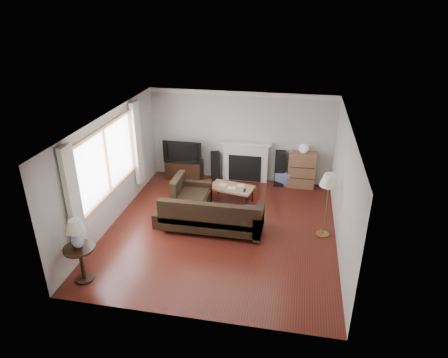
% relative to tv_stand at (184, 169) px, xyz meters
% --- Properties ---
extents(room, '(5.10, 5.60, 2.54)m').
position_rel_tv_stand_xyz_m(room, '(1.57, -2.49, 1.00)').
color(room, '#541C12').
rests_on(room, ground).
extents(window, '(0.12, 2.74, 1.54)m').
position_rel_tv_stand_xyz_m(window, '(-0.88, -2.69, 1.30)').
color(window, brown).
rests_on(window, room).
extents(curtain_near, '(0.10, 0.35, 2.10)m').
position_rel_tv_stand_xyz_m(curtain_near, '(-0.83, -4.21, 1.15)').
color(curtain_near, white).
rests_on(curtain_near, room).
extents(curtain_far, '(0.10, 0.35, 2.10)m').
position_rel_tv_stand_xyz_m(curtain_far, '(-0.83, -1.17, 1.15)').
color(curtain_far, white).
rests_on(curtain_far, room).
extents(fireplace, '(1.40, 0.26, 1.15)m').
position_rel_tv_stand_xyz_m(fireplace, '(1.72, 0.15, 0.32)').
color(fireplace, white).
rests_on(fireplace, room).
extents(tv_stand, '(1.02, 0.46, 0.51)m').
position_rel_tv_stand_xyz_m(tv_stand, '(0.00, 0.00, 0.00)').
color(tv_stand, black).
rests_on(tv_stand, ground).
extents(television, '(1.09, 0.14, 0.63)m').
position_rel_tv_stand_xyz_m(television, '(0.00, 0.00, 0.57)').
color(television, black).
rests_on(television, tv_stand).
extents(speaker_left, '(0.31, 0.33, 0.81)m').
position_rel_tv_stand_xyz_m(speaker_left, '(0.89, 0.06, 0.15)').
color(speaker_left, black).
rests_on(speaker_left, ground).
extents(speaker_right, '(0.29, 0.34, 0.96)m').
position_rel_tv_stand_xyz_m(speaker_right, '(2.68, 0.06, 0.23)').
color(speaker_right, black).
rests_on(speaker_right, ground).
extents(bookshelf, '(0.72, 0.34, 0.99)m').
position_rel_tv_stand_xyz_m(bookshelf, '(3.27, 0.04, 0.24)').
color(bookshelf, brown).
rests_on(bookshelf, ground).
extents(globe_lamp, '(0.25, 0.25, 0.25)m').
position_rel_tv_stand_xyz_m(globe_lamp, '(3.27, 0.04, 0.86)').
color(globe_lamp, white).
rests_on(globe_lamp, bookshelf).
extents(sectional_sofa, '(2.41, 1.76, 0.78)m').
position_rel_tv_stand_xyz_m(sectional_sofa, '(1.38, -2.56, 0.13)').
color(sectional_sofa, black).
rests_on(sectional_sofa, ground).
extents(coffee_table, '(1.18, 0.80, 0.42)m').
position_rel_tv_stand_xyz_m(coffee_table, '(1.57, -1.17, -0.04)').
color(coffee_table, '#9E734B').
rests_on(coffee_table, ground).
extents(footstool, '(0.41, 0.41, 0.35)m').
position_rel_tv_stand_xyz_m(footstool, '(0.25, -2.59, -0.08)').
color(footstool, black).
rests_on(footstool, ground).
extents(floor_lamp, '(0.44, 0.44, 1.47)m').
position_rel_tv_stand_xyz_m(floor_lamp, '(3.79, -2.30, 0.48)').
color(floor_lamp, '#A9733A').
rests_on(floor_lamp, ground).
extents(side_table, '(0.57, 0.57, 0.71)m').
position_rel_tv_stand_xyz_m(side_table, '(-0.58, -4.67, 0.10)').
color(side_table, black).
rests_on(side_table, ground).
extents(table_lamp, '(0.34, 0.34, 0.56)m').
position_rel_tv_stand_xyz_m(table_lamp, '(-0.58, -4.67, 0.73)').
color(table_lamp, silver).
rests_on(table_lamp, side_table).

